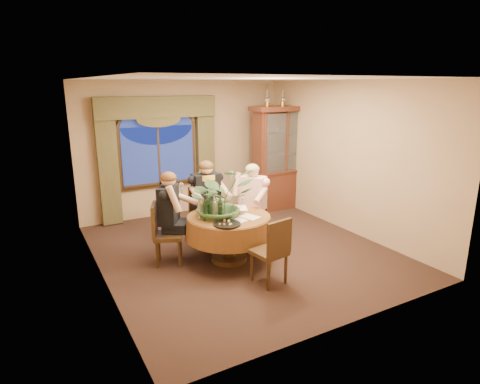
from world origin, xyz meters
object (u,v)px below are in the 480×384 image
oil_lamp_center (283,98)px  china_cabinet (281,158)px  stoneware_vase (220,207)px  wine_bottle_4 (220,208)px  wine_bottle_1 (214,207)px  dining_table (229,238)px  wine_bottle_5 (200,208)px  chair_back (168,234)px  chair_back_right (205,215)px  person_scarf (206,202)px  olive_bowl (233,215)px  wine_bottle_0 (205,210)px  centerpiece_plant (220,174)px  oil_lamp_right (298,98)px  chair_front_left (269,250)px  wine_bottle_2 (208,205)px  person_back (169,216)px  person_pink (253,203)px  wine_bottle_3 (210,209)px  chair_right (252,214)px  oil_lamp_left (267,98)px

oil_lamp_center → china_cabinet: bearing=0.0°
stoneware_vase → wine_bottle_4: wine_bottle_4 is taller
oil_lamp_center → wine_bottle_1: size_ratio=1.03×
wine_bottle_4 → dining_table: bearing=15.8°
dining_table → wine_bottle_5: (-0.44, 0.08, 0.54)m
chair_back → chair_back_right: bearing=146.2°
person_scarf → stoneware_vase: bearing=82.6°
olive_bowl → person_scarf: bearing=91.4°
wine_bottle_0 → chair_back_right: bearing=66.8°
oil_lamp_center → centerpiece_plant: 3.28m
chair_back → stoneware_vase: stoneware_vase is taller
wine_bottle_4 → oil_lamp_right: bearing=35.1°
chair_back_right → chair_front_left: 1.86m
wine_bottle_0 → stoneware_vase: bearing=22.6°
wine_bottle_2 → wine_bottle_4: 0.25m
person_back → wine_bottle_5: (0.35, -0.43, 0.20)m
chair_front_left → person_scarf: bearing=84.8°
chair_back → person_pink: 1.63m
centerpiece_plant → wine_bottle_3: bearing=-153.7°
stoneware_vase → wine_bottle_2: bearing=150.5°
wine_bottle_2 → olive_bowl: bearing=-37.0°
wine_bottle_4 → person_back: bearing=138.4°
chair_back → wine_bottle_5: 0.67m
oil_lamp_right → chair_back: bearing=-155.7°
wine_bottle_0 → centerpiece_plant: bearing=22.9°
centerpiece_plant → wine_bottle_5: (-0.34, -0.00, -0.48)m
chair_back → person_pink: size_ratio=0.68×
stoneware_vase → wine_bottle_2: 0.19m
chair_back_right → wine_bottle_1: bearing=75.6°
person_pink → wine_bottle_1: size_ratio=4.28×
chair_front_left → wine_bottle_5: (-0.60, 1.01, 0.44)m
chair_front_left → wine_bottle_1: size_ratio=2.91×
chair_right → dining_table: bearing=90.0°
person_pink → oil_lamp_right: bearing=-89.0°
chair_front_left → wine_bottle_4: bearing=100.7°
oil_lamp_right → chair_right: size_ratio=0.35×
dining_table → chair_right: (0.78, 0.60, 0.10)m
oil_lamp_center → wine_bottle_4: oil_lamp_center is taller
chair_back → olive_bowl: 1.04m
chair_right → wine_bottle_4: (-0.95, -0.65, 0.44)m
chair_back_right → person_back: size_ratio=0.67×
china_cabinet → chair_back_right: (-2.35, -1.06, -0.65)m
oil_lamp_center → oil_lamp_right: 0.39m
wine_bottle_0 → wine_bottle_5: (-0.02, 0.13, 0.00)m
oil_lamp_left → person_pink: 2.58m
wine_bottle_1 → wine_bottle_4: bearing=-47.9°
oil_lamp_left → wine_bottle_4: 3.32m
oil_lamp_center → wine_bottle_2: 3.54m
chair_back_right → stoneware_vase: 0.95m
chair_back_right → wine_bottle_3: bearing=71.3°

